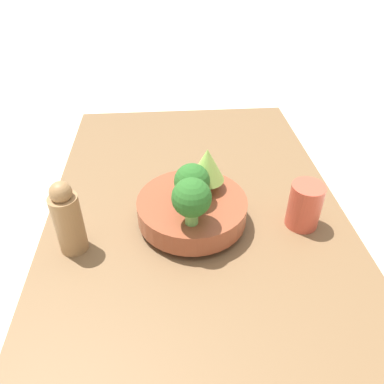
# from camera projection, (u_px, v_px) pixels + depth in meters

# --- Properties ---
(ground_plane) EXTENTS (6.00, 6.00, 0.00)m
(ground_plane) POSITION_uv_depth(u_px,v_px,m) (199.00, 250.00, 0.77)
(ground_plane) COLOR beige
(table) EXTENTS (1.16, 0.63, 0.04)m
(table) POSITION_uv_depth(u_px,v_px,m) (200.00, 242.00, 0.76)
(table) COLOR brown
(table) RESTS_ON ground_plane
(bowl) EXTENTS (0.22, 0.22, 0.06)m
(bowl) POSITION_uv_depth(u_px,v_px,m) (192.00, 209.00, 0.76)
(bowl) COLOR brown
(bowl) RESTS_ON table
(romanesco_piece_near) EXTENTS (0.07, 0.07, 0.09)m
(romanesco_piece_near) POSITION_uv_depth(u_px,v_px,m) (207.00, 165.00, 0.74)
(romanesco_piece_near) COLOR #6BA34C
(romanesco_piece_near) RESTS_ON bowl
(broccoli_floret_left) EXTENTS (0.07, 0.07, 0.09)m
(broccoli_floret_left) POSITION_uv_depth(u_px,v_px,m) (192.00, 199.00, 0.65)
(broccoli_floret_left) COLOR #6BA34C
(broccoli_floret_left) RESTS_ON bowl
(broccoli_floret_center) EXTENTS (0.07, 0.07, 0.08)m
(broccoli_floret_center) POSITION_uv_depth(u_px,v_px,m) (192.00, 182.00, 0.71)
(broccoli_floret_center) COLOR #7AB256
(broccoli_floret_center) RESTS_ON bowl
(cup) EXTENTS (0.07, 0.07, 0.10)m
(cup) POSITION_uv_depth(u_px,v_px,m) (305.00, 206.00, 0.74)
(cup) COLOR #C64C38
(cup) RESTS_ON table
(pepper_mill) EXTENTS (0.05, 0.05, 0.15)m
(pepper_mill) POSITION_uv_depth(u_px,v_px,m) (68.00, 219.00, 0.68)
(pepper_mill) COLOR #997047
(pepper_mill) RESTS_ON table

